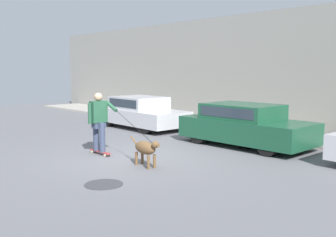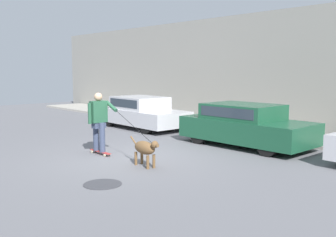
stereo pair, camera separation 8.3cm
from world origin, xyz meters
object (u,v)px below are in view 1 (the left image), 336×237
Objects in this scene: parked_car_1 at (245,125)px; fire_hydrant at (119,111)px; dog at (146,148)px; parked_car_0 at (141,113)px; skateboarder at (99,120)px.

fire_hydrant is at bearing 173.20° from parked_car_1.
dog is (-0.03, -3.92, -0.18)m from parked_car_1.
fire_hydrant reaches higher than dog.
parked_car_0 is 1.02× the size of parked_car_1.
dog is at bearing -35.79° from parked_car_0.
parked_car_1 is at bearing 63.60° from skateboarder.
parked_car_1 is 7.85m from fire_hydrant.
parked_car_0 is at bearing -17.80° from fire_hydrant.
fire_hydrant is at bearing 164.05° from parked_car_0.
skateboarder is 3.52× the size of fire_hydrant.
parked_car_1 is at bearing -6.31° from fire_hydrant.
skateboarder is at bearing -49.88° from parked_car_0.
parked_car_0 is 3.55× the size of dog.
dog is at bearing -31.63° from fire_hydrant.
skateboarder reaches higher than parked_car_0.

